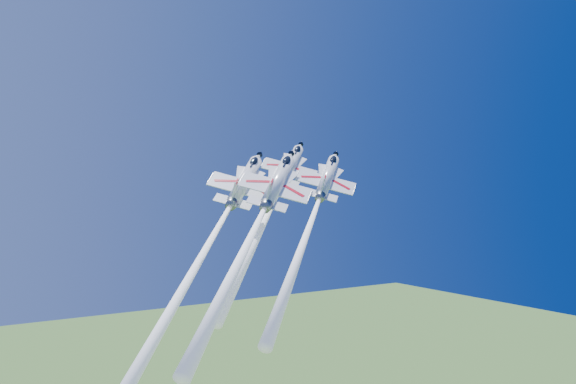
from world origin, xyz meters
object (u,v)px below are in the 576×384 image
jet_right (310,224)px  jet_slot (253,232)px  jet_lead (270,210)px  jet_left (197,264)px

jet_right → jet_slot: (-9.15, 0.73, -0.88)m
jet_lead → jet_left: size_ratio=0.72×
jet_lead → jet_slot: (-9.00, -10.32, -2.58)m
jet_lead → jet_right: (0.15, -11.05, -1.70)m
jet_left → jet_slot: 8.89m
jet_lead → jet_left: (-15.62, -6.33, -6.97)m
jet_right → jet_slot: 9.22m
jet_lead → jet_slot: 13.94m
jet_lead → jet_slot: size_ratio=0.99×
jet_left → jet_slot: jet_left is taller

